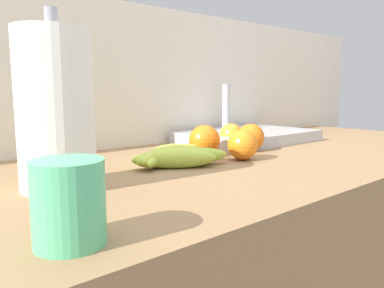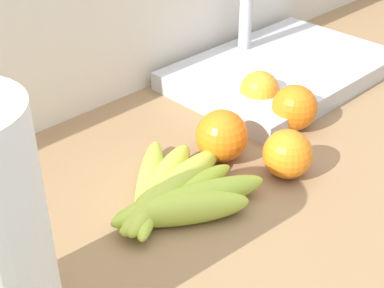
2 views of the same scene
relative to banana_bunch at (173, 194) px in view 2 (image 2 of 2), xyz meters
name	(u,v)px [view 2 (image 2 of 2)]	position (x,y,z in m)	size (l,w,h in m)	color
wall_back	(79,230)	(0.04, 0.31, -0.28)	(2.35, 0.06, 1.30)	silver
banana_bunch	(173,194)	(0.00, 0.00, 0.00)	(0.21, 0.22, 0.04)	#ABC33F
orange_back_right	(295,108)	(0.27, 0.01, 0.02)	(0.07, 0.07, 0.07)	orange
orange_back_left	(260,91)	(0.28, 0.09, 0.01)	(0.07, 0.07, 0.07)	orange
orange_front	(287,154)	(0.16, -0.06, 0.02)	(0.07, 0.07, 0.07)	orange
orange_right	(222,136)	(0.13, 0.03, 0.02)	(0.08, 0.08, 0.08)	orange
sink_basin	(281,69)	(0.40, 0.14, 0.00)	(0.40, 0.27, 0.17)	#B7BABF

